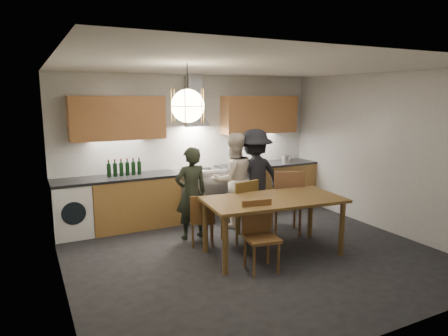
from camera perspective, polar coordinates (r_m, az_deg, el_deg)
name	(u,v)px	position (r m, az deg, el deg)	size (l,w,h in m)	color
ground	(253,253)	(5.84, 4.12, -12.09)	(5.00, 5.00, 0.00)	black
room_shell	(254,134)	(5.43, 4.35, 4.82)	(5.02, 4.52, 2.61)	silver
counter_run	(200,193)	(7.37, -3.51, -3.65)	(5.00, 0.62, 0.90)	#BA8947
range_stove	(199,194)	(7.36, -3.66, -3.74)	(0.90, 0.60, 0.92)	silver
wall_fixtures	(195,115)	(7.26, -4.17, 7.50)	(4.30, 0.54, 1.10)	#BC7D48
pendant_lamp	(188,106)	(4.87, -5.20, 8.82)	(0.43, 0.43, 0.70)	black
dining_table	(273,205)	(5.65, 7.08, -5.23)	(2.01, 1.15, 0.81)	brown
chair_back_left	(202,217)	(5.96, -3.12, -6.99)	(0.46, 0.46, 0.79)	brown
chair_back_mid	(242,207)	(6.11, 2.59, -5.55)	(0.52, 0.52, 0.97)	brown
chair_back_right	(287,198)	(6.49, 9.03, -4.26)	(0.63, 0.63, 1.06)	brown
chair_front	(259,230)	(5.22, 5.06, -8.87)	(0.46, 0.46, 0.89)	brown
person_left	(191,193)	(6.25, -4.70, -3.60)	(0.53, 0.35, 1.45)	black
person_mid	(233,180)	(6.78, 1.34, -1.77)	(0.78, 0.61, 1.61)	beige
person_right	(254,177)	(6.96, 4.35, -1.28)	(1.07, 0.62, 1.66)	black
mixing_bowl	(257,163)	(7.77, 4.74, 0.73)	(0.31, 0.31, 0.08)	silver
stock_pot	(286,159)	(8.20, 8.84, 1.34)	(0.19, 0.19, 0.13)	silver
wine_bottles	(124,167)	(6.88, -14.06, 0.11)	(0.58, 0.07, 0.29)	black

